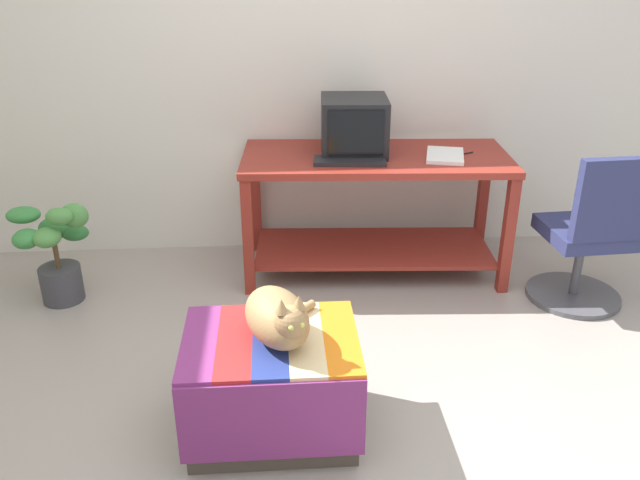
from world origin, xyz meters
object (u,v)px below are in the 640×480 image
at_px(desk, 374,192).
at_px(potted_plant, 55,250).
at_px(keyboard, 350,161).
at_px(ottoman_with_blanket, 272,385).
at_px(tv_monitor, 354,126).
at_px(office_chair, 589,240).
at_px(book, 445,156).
at_px(cat, 279,317).

bearing_deg(desk, potted_plant, -168.62).
relative_size(keyboard, ottoman_with_blanket, 0.58).
bearing_deg(tv_monitor, office_chair, -21.12).
distance_m(tv_monitor, book, 0.55).
xyz_separation_m(tv_monitor, book, (0.51, -0.13, -0.15)).
distance_m(book, office_chair, 0.91).
relative_size(desk, cat, 3.49).
height_order(keyboard, cat, keyboard).
bearing_deg(ottoman_with_blanket, office_chair, 28.28).
bearing_deg(desk, book, -7.33).
xyz_separation_m(cat, office_chair, (1.69, 0.95, -0.17)).
height_order(desk, ottoman_with_blanket, desk).
relative_size(desk, ottoman_with_blanket, 2.29).
bearing_deg(potted_plant, ottoman_with_blanket, -44.74).
height_order(book, cat, book).
height_order(ottoman_with_blanket, potted_plant, potted_plant).
height_order(book, ottoman_with_blanket, book).
distance_m(desk, book, 0.46).
bearing_deg(book, office_chair, -16.76).
xyz_separation_m(book, office_chair, (0.71, -0.43, -0.36)).
xyz_separation_m(ottoman_with_blanket, potted_plant, (-1.19, 1.18, 0.08)).
height_order(tv_monitor, keyboard, tv_monitor).
bearing_deg(book, cat, -110.97).
distance_m(desk, tv_monitor, 0.41).
bearing_deg(tv_monitor, desk, -20.56).
relative_size(tv_monitor, office_chair, 0.45).
relative_size(tv_monitor, book, 1.35).
height_order(desk, keyboard, keyboard).
bearing_deg(office_chair, keyboard, -19.25).
height_order(cat, office_chair, office_chair).
bearing_deg(office_chair, ottoman_with_blanket, 24.93).
xyz_separation_m(ottoman_with_blanket, cat, (0.04, -0.02, 0.33)).
bearing_deg(tv_monitor, potted_plant, -166.21).
height_order(desk, cat, desk).
xyz_separation_m(tv_monitor, potted_plant, (-1.69, -0.31, -0.59)).
xyz_separation_m(book, ottoman_with_blanket, (-1.01, -1.36, -0.52)).
xyz_separation_m(keyboard, ottoman_with_blanket, (-0.46, -1.29, -0.53)).
relative_size(desk, tv_monitor, 3.95).
bearing_deg(keyboard, cat, -102.13).
xyz_separation_m(desk, keyboard, (-0.17, -0.14, 0.24)).
bearing_deg(office_chair, cat, 25.99).
bearing_deg(office_chair, potted_plant, -8.23).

